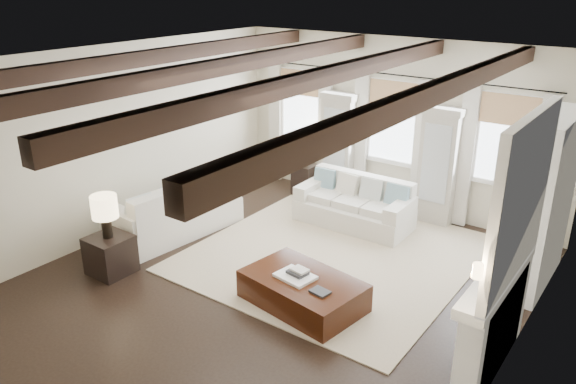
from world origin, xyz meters
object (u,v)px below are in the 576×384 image
Objects in this scene: sofa_left at (177,212)px; ottoman at (303,291)px; sofa_back at (355,206)px; side_table_back at (305,180)px; side_table_front at (110,255)px.

ottoman is (3.04, -0.60, -0.19)m from sofa_left.
sofa_back is at bearing 43.09° from sofa_left.
sofa_left is 2.91m from side_table_back.
sofa_back is 3.19× the size of side_table_back.
side_table_back is at bearing 74.93° from sofa_left.
sofa_back reaches higher than side_table_back.
sofa_left is 1.50× the size of ottoman.
side_table_back is at bearing 82.61° from side_table_front.
sofa_left is at bearing -136.91° from sofa_back.
sofa_back is 3.48× the size of side_table_front.
sofa_left is 1.57m from side_table_front.
sofa_left is 3.72× the size of side_table_back.
sofa_back is 4.25m from side_table_front.
sofa_left is at bearing 177.24° from ottoman.
side_table_front is 0.91× the size of side_table_back.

